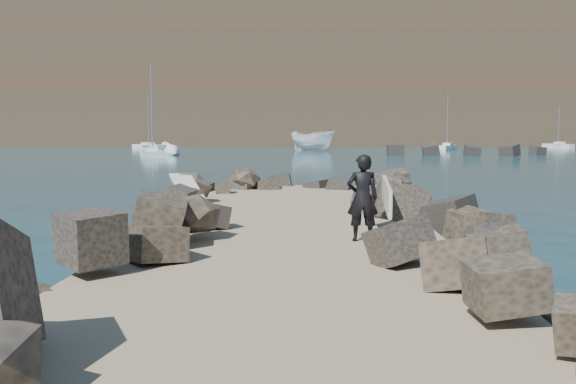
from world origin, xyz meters
The scene contains 13 objects.
ground centered at (0.00, 0.00, 0.00)m, with size 800.00×800.00×0.00m, color #0F384C.
jetty centered at (0.00, -2.00, 0.30)m, with size 6.00×26.00×0.60m, color #8C7759.
riprap_left centered at (-2.90, -1.50, 0.50)m, with size 2.60×22.00×1.00m, color black.
riprap_right centered at (2.90, -1.50, 0.50)m, with size 2.60×22.00×1.00m, color black.
headland centered at (10.00, 160.00, 16.00)m, with size 360.00×140.00×32.00m, color #2D4919.
surfboard_resting centered at (-2.91, 3.96, 1.04)m, with size 0.59×2.36×0.08m, color white.
boat_imported centered at (0.77, 70.93, 1.35)m, with size 2.63×6.98×2.70m, color white.
surfer_with_board centered at (1.46, -1.18, 1.42)m, with size 0.84×2.01×1.62m.
sailboat_e centered at (-22.51, 77.42, 0.35)m, with size 5.97×5.97×8.36m.
sailboat_f centered at (37.50, 84.28, 0.35)m, with size 3.34×5.06×6.37m.
sailboat_a centered at (-15.48, 51.03, 0.35)m, with size 4.38×7.89×9.32m.
sailboat_d centered at (19.04, 75.03, 0.35)m, with size 4.09×6.34×7.77m.
headland_buildings centered at (16.81, 152.19, 33.97)m, with size 137.50×30.50×5.00m.
Camera 1 is at (0.42, -13.08, 2.67)m, focal length 40.00 mm.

